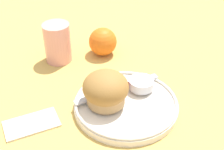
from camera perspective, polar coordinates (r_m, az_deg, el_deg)
name	(u,v)px	position (r m, az deg, el deg)	size (l,w,h in m)	color
ground_plane	(121,101)	(0.66, 1.57, -4.70)	(3.00, 3.00, 0.00)	tan
plate	(124,105)	(0.64, 2.24, -5.46)	(0.21, 0.21, 0.02)	silver
muffin	(106,89)	(0.61, -1.15, -2.66)	(0.09, 0.09, 0.07)	tan
cream_ramekin	(141,83)	(0.66, 5.29, -1.40)	(0.05, 0.05, 0.02)	silver
berry_pair	(123,85)	(0.66, 1.97, -1.91)	(0.03, 0.02, 0.02)	#B7192D
butter_knife	(119,89)	(0.66, 1.31, -2.49)	(0.20, 0.03, 0.00)	#B7B7BC
orange_fruit	(103,42)	(0.80, -1.69, 6.12)	(0.07, 0.07, 0.07)	orange
juice_glass	(58,43)	(0.78, -9.93, 5.85)	(0.07, 0.07, 0.10)	#E5998C
folded_napkin	(31,123)	(0.63, -14.53, -8.52)	(0.10, 0.06, 0.01)	beige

